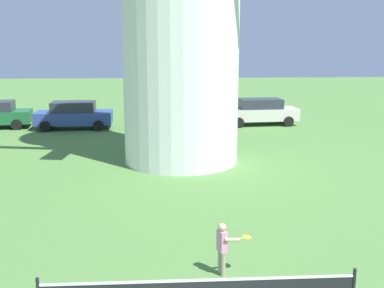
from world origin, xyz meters
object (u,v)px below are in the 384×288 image
parked_car_mustard (170,112)px  parked_car_cream (260,111)px  player_far (223,246)px  parked_car_blue (74,115)px

parked_car_mustard → parked_car_cream: (5.42, 0.04, 0.00)m
player_far → parked_car_blue: size_ratio=0.27×
parked_car_mustard → parked_car_cream: bearing=0.5°
player_far → parked_car_blue: 18.96m
parked_car_blue → parked_car_cream: (10.90, 0.68, 0.00)m
player_far → parked_car_cream: size_ratio=0.26×
parked_car_cream → parked_car_mustard: bearing=-179.5°
player_far → parked_car_cream: bearing=76.2°
player_far → parked_car_cream: (4.57, 18.55, 0.15)m
player_far → parked_car_blue: bearing=109.5°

